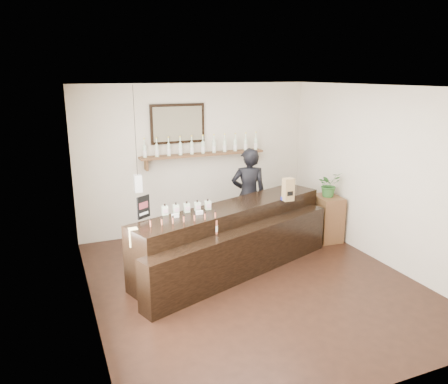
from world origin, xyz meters
TOP-DOWN VIEW (x-y plane):
  - ground at (0.00, 0.00)m, footprint 5.00×5.00m
  - room_shell at (0.00, 0.00)m, footprint 5.00×5.00m
  - back_wall_decor at (-0.15, 2.37)m, footprint 2.66×0.96m
  - counter at (-0.03, 0.57)m, footprint 3.52×2.10m
  - promo_sign at (-1.43, 0.62)m, footprint 0.21×0.14m
  - paper_bag at (0.91, 0.61)m, footprint 0.17×0.13m
  - tape_dispenser at (0.88, 0.67)m, footprint 0.12×0.06m
  - side_cabinet at (2.00, 1.02)m, footprint 0.46×0.60m
  - potted_plant at (2.00, 1.02)m, footprint 0.43×0.38m
  - shopkeeper at (0.66, 1.55)m, footprint 0.80×0.64m

SIDE VIEW (x-z plane):
  - ground at x=0.00m, z-range 0.00..0.00m
  - side_cabinet at x=2.00m, z-range 0.00..0.82m
  - counter at x=-0.03m, z-range -0.11..1.04m
  - shopkeeper at x=0.66m, z-range 0.00..1.93m
  - tape_dispenser at x=0.88m, z-range 0.97..1.07m
  - potted_plant at x=2.00m, z-range 0.82..1.27m
  - promo_sign at x=-1.43m, z-range 0.98..1.31m
  - paper_bag at x=0.91m, z-range 0.98..1.35m
  - room_shell at x=0.00m, z-range -0.80..4.20m
  - back_wall_decor at x=-0.15m, z-range 0.91..2.60m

